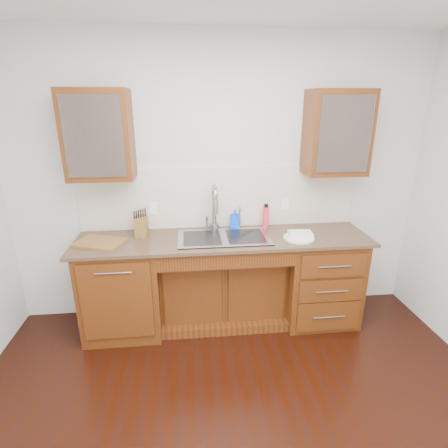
{
  "coord_description": "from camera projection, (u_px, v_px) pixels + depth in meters",
  "views": [
    {
      "loc": [
        -0.32,
        -1.56,
        2.08
      ],
      "look_at": [
        0.0,
        1.4,
        1.05
      ],
      "focal_mm": 28.0,
      "sensor_mm": 36.0,
      "label": 1
    }
  ],
  "objects": [
    {
      "name": "wall_back",
      "position": [
        220.0,
        182.0,
        3.42
      ],
      "size": [
        4.0,
        0.1,
        2.7
      ],
      "primitive_type": "cube",
      "color": "silver",
      "rests_on": "ground"
    },
    {
      "name": "base_cabinet_left",
      "position": [
        124.0,
        287.0,
        3.29
      ],
      "size": [
        0.7,
        0.62,
        0.88
      ],
      "primitive_type": "cube",
      "color": "#593014",
      "rests_on": "ground"
    },
    {
      "name": "base_cabinet_center",
      "position": [
        223.0,
        286.0,
        3.5
      ],
      "size": [
        1.2,
        0.44,
        0.7
      ],
      "primitive_type": "cube",
      "color": "#593014",
      "rests_on": "ground"
    },
    {
      "name": "base_cabinet_right",
      "position": [
        318.0,
        277.0,
        3.48
      ],
      "size": [
        0.7,
        0.62,
        0.88
      ],
      "primitive_type": "cube",
      "color": "#593014",
      "rests_on": "ground"
    },
    {
      "name": "countertop",
      "position": [
        224.0,
        239.0,
        3.22
      ],
      "size": [
        2.7,
        0.65,
        0.03
      ],
      "primitive_type": "cube",
      "color": "#84705B",
      "rests_on": "base_cabinet_left"
    },
    {
      "name": "backsplash",
      "position": [
        220.0,
        198.0,
        3.42
      ],
      "size": [
        2.7,
        0.02,
        0.59
      ],
      "primitive_type": "cube",
      "color": "beige",
      "rests_on": "wall_back"
    },
    {
      "name": "sink",
      "position": [
        224.0,
        247.0,
        3.23
      ],
      "size": [
        0.84,
        0.46,
        0.19
      ],
      "primitive_type": "cube",
      "color": "#9E9EA5",
      "rests_on": "countertop"
    },
    {
      "name": "faucet",
      "position": [
        214.0,
        210.0,
        3.35
      ],
      "size": [
        0.04,
        0.04,
        0.4
      ],
      "primitive_type": "cylinder",
      "color": "#999993",
      "rests_on": "countertop"
    },
    {
      "name": "filter_tap",
      "position": [
        240.0,
        217.0,
        3.41
      ],
      "size": [
        0.02,
        0.02,
        0.24
      ],
      "primitive_type": "cylinder",
      "color": "#999993",
      "rests_on": "countertop"
    },
    {
      "name": "upper_cabinet_left",
      "position": [
        99.0,
        135.0,
        2.96
      ],
      "size": [
        0.55,
        0.34,
        0.75
      ],
      "primitive_type": "cube",
      "color": "#593014",
      "rests_on": "wall_back"
    },
    {
      "name": "upper_cabinet_right",
      "position": [
        337.0,
        133.0,
        3.17
      ],
      "size": [
        0.55,
        0.34,
        0.75
      ],
      "primitive_type": "cube",
      "color": "#593014",
      "rests_on": "wall_back"
    },
    {
      "name": "outlet_left",
      "position": [
        153.0,
        208.0,
        3.37
      ],
      "size": [
        0.08,
        0.01,
        0.12
      ],
      "primitive_type": "cube",
      "color": "white",
      "rests_on": "backsplash"
    },
    {
      "name": "outlet_right",
      "position": [
        285.0,
        205.0,
        3.5
      ],
      "size": [
        0.08,
        0.01,
        0.12
      ],
      "primitive_type": "cube",
      "color": "white",
      "rests_on": "backsplash"
    },
    {
      "name": "soap_bottle",
      "position": [
        235.0,
        218.0,
        3.44
      ],
      "size": [
        0.09,
        0.09,
        0.19
      ],
      "primitive_type": "imported",
      "rotation": [
        0.0,
        0.0,
        -0.09
      ],
      "color": "blue",
      "rests_on": "countertop"
    },
    {
      "name": "water_bottle",
      "position": [
        266.0,
        218.0,
        3.4
      ],
      "size": [
        0.07,
        0.07,
        0.22
      ],
      "primitive_type": "cylinder",
      "rotation": [
        0.0,
        0.0,
        0.16
      ],
      "color": "#E72943",
      "rests_on": "countertop"
    },
    {
      "name": "plate",
      "position": [
        299.0,
        238.0,
        3.18
      ],
      "size": [
        0.36,
        0.36,
        0.02
      ],
      "primitive_type": "cylinder",
      "rotation": [
        0.0,
        0.0,
        0.33
      ],
      "color": "silver",
      "rests_on": "countertop"
    },
    {
      "name": "dish_towel",
      "position": [
        300.0,
        234.0,
        3.21
      ],
      "size": [
        0.23,
        0.17,
        0.03
      ],
      "primitive_type": "cube",
      "rotation": [
        0.0,
        0.0,
        -0.1
      ],
      "color": "silver",
      "rests_on": "plate"
    },
    {
      "name": "knife_block",
      "position": [
        141.0,
        226.0,
        3.24
      ],
      "size": [
        0.11,
        0.17,
        0.18
      ],
      "primitive_type": "cube",
      "rotation": [
        0.0,
        0.0,
        -0.06
      ],
      "color": "#9B6735",
      "rests_on": "countertop"
    },
    {
      "name": "cutting_board",
      "position": [
        100.0,
        242.0,
        3.08
      ],
      "size": [
        0.48,
        0.41,
        0.02
      ],
      "primitive_type": "cube",
      "rotation": [
        0.0,
        0.0,
        -0.37
      ],
      "color": "#9C7E4E",
      "rests_on": "countertop"
    },
    {
      "name": "cup_left_a",
      "position": [
        91.0,
        142.0,
        2.97
      ],
      "size": [
        0.15,
        0.15,
        0.09
      ],
      "primitive_type": "imported",
      "rotation": [
        0.0,
        0.0,
        -0.34
      ],
      "color": "white",
      "rests_on": "upper_cabinet_left"
    },
    {
      "name": "cup_left_b",
      "position": [
        109.0,
        141.0,
        2.98
      ],
      "size": [
        0.12,
        0.12,
        0.1
      ],
      "primitive_type": "imported",
      "rotation": [
        0.0,
        0.0,
        0.13
      ],
      "color": "white",
      "rests_on": "upper_cabinet_left"
    },
    {
      "name": "cup_right_a",
      "position": [
        327.0,
        138.0,
        3.18
      ],
      "size": [
        0.15,
        0.15,
        0.1
      ],
      "primitive_type": "imported",
      "rotation": [
        0.0,
        0.0,
        0.13
      ],
      "color": "white",
      "rests_on": "upper_cabinet_right"
    },
    {
      "name": "cup_right_b",
      "position": [
        346.0,
        139.0,
        3.2
      ],
      "size": [
        0.11,
        0.11,
        0.09
      ],
      "primitive_type": "imported",
      "rotation": [
        0.0,
        0.0,
        0.27
      ],
      "color": "silver",
      "rests_on": "upper_cabinet_right"
    }
  ]
}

